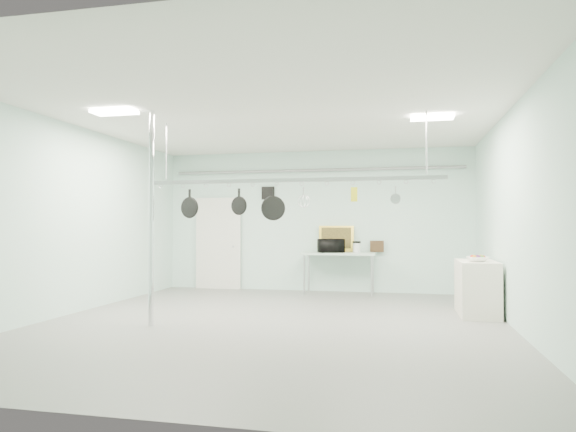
% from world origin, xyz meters
% --- Properties ---
extents(floor, '(8.00, 8.00, 0.00)m').
position_xyz_m(floor, '(0.00, 0.00, 0.00)').
color(floor, gray).
rests_on(floor, ground).
extents(ceiling, '(7.00, 8.00, 0.02)m').
position_xyz_m(ceiling, '(0.00, 0.00, 3.19)').
color(ceiling, silver).
rests_on(ceiling, back_wall).
extents(back_wall, '(7.00, 0.02, 3.20)m').
position_xyz_m(back_wall, '(0.00, 3.99, 1.60)').
color(back_wall, silver).
rests_on(back_wall, floor).
extents(right_wall, '(0.02, 8.00, 3.20)m').
position_xyz_m(right_wall, '(3.49, 0.00, 1.60)').
color(right_wall, silver).
rests_on(right_wall, floor).
extents(door, '(1.10, 0.10, 2.20)m').
position_xyz_m(door, '(-2.30, 3.94, 1.05)').
color(door, silver).
rests_on(door, floor).
extents(wall_vent, '(0.30, 0.04, 0.30)m').
position_xyz_m(wall_vent, '(-1.10, 3.97, 2.25)').
color(wall_vent, black).
rests_on(wall_vent, back_wall).
extents(conduit_pipe, '(6.60, 0.07, 0.07)m').
position_xyz_m(conduit_pipe, '(0.00, 3.90, 2.75)').
color(conduit_pipe, gray).
rests_on(conduit_pipe, back_wall).
extents(chrome_pole, '(0.08, 0.08, 3.20)m').
position_xyz_m(chrome_pole, '(-1.70, -0.60, 1.60)').
color(chrome_pole, silver).
rests_on(chrome_pole, floor).
extents(prep_table, '(1.60, 0.70, 0.91)m').
position_xyz_m(prep_table, '(0.60, 3.60, 0.83)').
color(prep_table, '#A5C2AC').
rests_on(prep_table, floor).
extents(side_cabinet, '(0.60, 1.20, 0.90)m').
position_xyz_m(side_cabinet, '(3.15, 1.40, 0.45)').
color(side_cabinet, silver).
rests_on(side_cabinet, floor).
extents(pot_rack, '(4.80, 0.06, 1.00)m').
position_xyz_m(pot_rack, '(0.20, 0.30, 2.23)').
color(pot_rack, '#B7B7BC').
rests_on(pot_rack, ceiling).
extents(light_panel_left, '(0.65, 0.30, 0.05)m').
position_xyz_m(light_panel_left, '(-2.20, -0.80, 3.16)').
color(light_panel_left, white).
rests_on(light_panel_left, ceiling).
extents(light_panel_right, '(0.65, 0.30, 0.05)m').
position_xyz_m(light_panel_right, '(2.40, 0.60, 3.16)').
color(light_panel_right, white).
rests_on(light_panel_right, ceiling).
extents(microwave, '(0.63, 0.53, 0.29)m').
position_xyz_m(microwave, '(0.44, 3.48, 1.05)').
color(microwave, black).
rests_on(microwave, prep_table).
extents(coffee_canister, '(0.22, 0.22, 0.20)m').
position_xyz_m(coffee_canister, '(0.98, 3.63, 1.01)').
color(coffee_canister, silver).
rests_on(coffee_canister, prep_table).
extents(painting_large, '(0.79, 0.18, 0.58)m').
position_xyz_m(painting_large, '(0.51, 3.90, 1.20)').
color(painting_large, yellow).
rests_on(painting_large, prep_table).
extents(painting_small, '(0.30, 0.10, 0.25)m').
position_xyz_m(painting_small, '(1.41, 3.90, 1.03)').
color(painting_small, '#382513').
rests_on(painting_small, prep_table).
extents(fruit_bowl, '(0.40, 0.40, 0.08)m').
position_xyz_m(fruit_bowl, '(3.13, 1.16, 0.94)').
color(fruit_bowl, white).
rests_on(fruit_bowl, side_cabinet).
extents(skillet_left, '(0.35, 0.15, 0.49)m').
position_xyz_m(skillet_left, '(-1.48, 0.30, 1.84)').
color(skillet_left, black).
rests_on(skillet_left, pot_rack).
extents(skillet_mid, '(0.30, 0.15, 0.41)m').
position_xyz_m(skillet_mid, '(-0.63, 0.30, 1.88)').
color(skillet_mid, black).
rests_on(skillet_mid, pot_rack).
extents(skillet_right, '(0.37, 0.23, 0.52)m').
position_xyz_m(skillet_right, '(-0.06, 0.30, 1.83)').
color(skillet_right, black).
rests_on(skillet_right, pot_rack).
extents(whisk, '(0.21, 0.21, 0.34)m').
position_xyz_m(whisk, '(0.43, 0.30, 1.92)').
color(whisk, '#B2B2B7').
rests_on(whisk, pot_rack).
extents(grater, '(0.10, 0.05, 0.24)m').
position_xyz_m(grater, '(1.22, 0.30, 1.96)').
color(grater, yellow).
rests_on(grater, pot_rack).
extents(saucepan, '(0.16, 0.10, 0.26)m').
position_xyz_m(saucepan, '(1.84, 0.30, 1.95)').
color(saucepan, silver).
rests_on(saucepan, pot_rack).
extents(fruit_cluster, '(0.24, 0.24, 0.09)m').
position_xyz_m(fruit_cluster, '(3.13, 1.16, 0.98)').
color(fruit_cluster, '#B21210').
rests_on(fruit_cluster, fruit_bowl).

